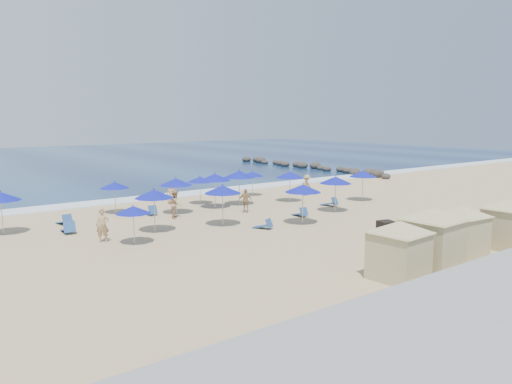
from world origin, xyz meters
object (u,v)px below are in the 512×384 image
Objects in this scene: cabana_2 at (462,224)px; umbrella_3 at (154,194)px; umbrella_4 at (176,182)px; beachgoer_0 at (103,225)px; cabana_0 at (399,243)px; umbrella_10 at (290,175)px; umbrella_9 at (252,174)px; umbrella_5 at (223,189)px; cabana_3 at (509,217)px; beachgoer_3 at (307,185)px; beachgoer_2 at (245,201)px; umbrella_7 at (239,174)px; umbrella_11 at (363,174)px; cabana_1 at (433,230)px; umbrella_8 at (336,180)px; trash_bin at (386,228)px; umbrella_1 at (133,210)px; rock_jetty at (307,166)px; umbrella_13 at (215,177)px; beachgoer_1 at (176,204)px; umbrella_2 at (115,185)px; umbrella_12 at (200,179)px; umbrella_6 at (303,188)px; beachgoer_4 at (171,193)px; umbrella_0 at (1,196)px.

cabana_2 is 1.63× the size of umbrella_3.
umbrella_4 reaches higher than beachgoer_0.
cabana_0 reaches higher than umbrella_10.
umbrella_5 is at bearing -135.58° from umbrella_9.
cabana_3 is 1.70× the size of umbrella_5.
umbrella_5 is 13.50m from beachgoer_3.
beachgoer_2 is (4.06, -2.39, -1.37)m from umbrella_4.
cabana_3 reaches higher than umbrella_7.
umbrella_4 is 4.91m from beachgoer_2.
umbrella_5 is at bearing 123.26° from cabana_3.
umbrella_7 is 9.80m from umbrella_11.
umbrella_8 is (6.07, 11.61, 0.55)m from cabana_1.
umbrella_1 is at bearing 165.21° from trash_bin.
umbrella_13 is at bearing -145.99° from rock_jetty.
cabana_1 is 2.82× the size of beachgoer_2.
beachgoer_1 is at bearing 94.11° from cabana_0.
trash_bin is 18.06m from umbrella_2.
cabana_0 is 2.56× the size of beachgoer_2.
umbrella_13 is (-6.15, 1.13, 0.16)m from umbrella_10.
umbrella_9 is 0.97× the size of umbrella_12.
cabana_3 reaches higher than umbrella_12.
umbrella_6 reaches higher than rock_jetty.
umbrella_12 is 1.21× the size of beachgoer_1.
cabana_1 is at bearing -108.37° from trash_bin.
cabana_0 is at bearing -88.25° from umbrella_4.
beachgoer_3 is at bearing -133.10° from rock_jetty.
umbrella_1 is 1.19× the size of beachgoer_3.
cabana_0 is (-27.12, -34.42, 1.16)m from rock_jetty.
beachgoer_0 is (-11.38, 3.04, -1.31)m from umbrella_6.
beachgoer_4 is at bearing 53.39° from umbrella_1.
beachgoer_4 reaches higher than trash_bin.
umbrella_8 is at bearing 53.84° from cabana_0.
umbrella_6 is 11.58m from beachgoer_3.
umbrella_2 is (-9.51, 15.28, 1.55)m from trash_bin.
cabana_3 is 18.76m from umbrella_3.
beachgoer_4 is (-26.02, -12.82, 0.44)m from rock_jetty.
umbrella_5 is (4.01, -0.97, 0.02)m from umbrella_3.
beachgoer_2 is at bearing 96.94° from cabana_2.
umbrella_4 is at bearing -155.99° from beachgoer_2.
umbrella_11 is (-13.46, -20.75, 1.77)m from rock_jetty.
umbrella_9 is (2.98, 20.51, 0.34)m from cabana_2.
umbrella_10 reaches higher than beachgoer_1.
cabana_2 is at bearing -47.19° from umbrella_0.
umbrella_12 is at bearing 153.76° from beachgoer_2.
beachgoer_1 is at bearing 168.78° from umbrella_11.
umbrella_11 is at bearing 20.85° from umbrella_8.
cabana_1 is 1.81× the size of umbrella_8.
umbrella_11 is at bearing 69.35° from cabana_3.
beachgoer_1 is (-0.65, -1.14, -1.29)m from umbrella_4.
umbrella_10 is at bearing -5.83° from umbrella_4.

